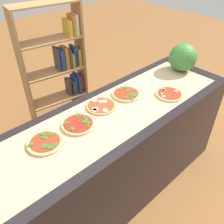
# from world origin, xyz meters

# --- Properties ---
(ground_plane) EXTENTS (12.00, 12.00, 0.00)m
(ground_plane) POSITION_xyz_m (0.00, 0.00, 0.00)
(ground_plane) COLOR brown
(counter) EXTENTS (2.27, 0.68, 0.92)m
(counter) POSITION_xyz_m (0.00, 0.00, 0.46)
(counter) COLOR black
(counter) RESTS_ON ground_plane
(parchment_paper) EXTENTS (2.03, 0.53, 0.00)m
(parchment_paper) POSITION_xyz_m (0.00, 0.00, 0.92)
(parchment_paper) COLOR tan
(parchment_paper) RESTS_ON counter
(pizza_spinach_0) EXTENTS (0.23, 0.23, 0.02)m
(pizza_spinach_0) POSITION_xyz_m (-0.52, 0.06, 0.93)
(pizza_spinach_0) COLOR #DBB26B
(pizza_spinach_0) RESTS_ON parchment_paper
(pizza_spinach_1) EXTENTS (0.23, 0.23, 0.03)m
(pizza_spinach_1) POSITION_xyz_m (-0.26, 0.06, 0.93)
(pizza_spinach_1) COLOR #DBB26B
(pizza_spinach_1) RESTS_ON parchment_paper
(pizza_mozzarella_2) EXTENTS (0.23, 0.23, 0.02)m
(pizza_mozzarella_2) POSITION_xyz_m (-0.00, 0.12, 0.93)
(pizza_mozzarella_2) COLOR tan
(pizza_mozzarella_2) RESTS_ON parchment_paper
(pizza_spinach_3) EXTENTS (0.23, 0.23, 0.02)m
(pizza_spinach_3) POSITION_xyz_m (0.26, 0.11, 0.93)
(pizza_spinach_3) COLOR #DBB26B
(pizza_spinach_3) RESTS_ON parchment_paper
(pizza_mushroom_4) EXTENTS (0.23, 0.23, 0.02)m
(pizza_mushroom_4) POSITION_xyz_m (0.52, -0.13, 0.93)
(pizza_mushroom_4) COLOR #DBB26B
(pizza_mushroom_4) RESTS_ON parchment_paper
(watermelon) EXTENTS (0.26, 0.26, 0.26)m
(watermelon) POSITION_xyz_m (0.97, 0.06, 1.05)
(watermelon) COLOR #387A33
(watermelon) RESTS_ON counter
(bookshelf) EXTENTS (0.73, 0.33, 1.46)m
(bookshelf) POSITION_xyz_m (0.32, 1.20, 0.69)
(bookshelf) COLOR #A87A47
(bookshelf) RESTS_ON ground_plane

